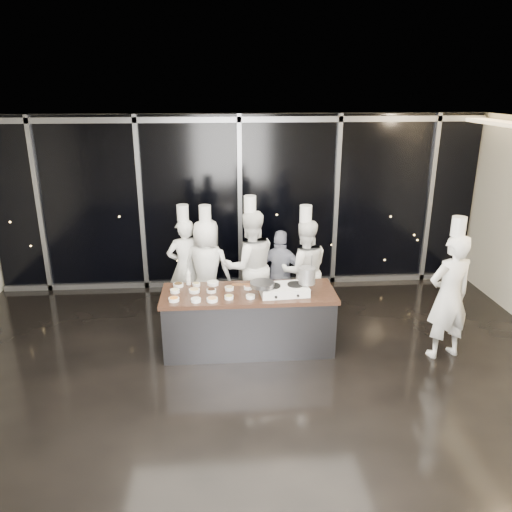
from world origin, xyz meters
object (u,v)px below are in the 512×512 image
Objects in this scene: demo_counter at (249,320)px; stove at (284,289)px; chef_center at (250,266)px; chef_left at (207,269)px; chef_far_left at (185,265)px; frying_pan at (262,284)px; guest at (281,275)px; chef_side at (449,296)px; stock_pot at (307,275)px; chef_right at (304,270)px.

demo_counter is 3.56× the size of stove.
chef_center is (0.09, 1.00, 0.47)m from demo_counter.
chef_left is 0.71m from chef_center.
chef_far_left is at bearing -29.31° from chef_center.
chef_left is (-0.61, 1.13, 0.39)m from demo_counter.
frying_pan is 1.26m from guest.
guest is at bearing 65.88° from frying_pan.
chef_center is at bearing 105.62° from stove.
chef_side is at bearing -11.80° from stove.
frying_pan is 0.32× the size of chef_far_left.
guest is (0.59, 1.01, 0.30)m from demo_counter.
stove is at bearing -11.96° from demo_counter.
stock_pot reaches higher than stove.
chef_center reaches higher than stock_pot.
chef_left is at bearing 118.20° from demo_counter.
guest is (0.50, 0.00, -0.18)m from chef_center.
demo_counter is 1.19× the size of chef_center.
demo_counter is 0.66m from frying_pan.
chef_right is (0.14, 1.02, -0.30)m from stock_pot.
chef_right is at bearing -167.65° from chef_left.
chef_right reaches higher than chef_far_left.
chef_side is (2.26, -0.30, -0.04)m from stove.
stove is at bearing -176.27° from stock_pot.
chef_center is at bearing -7.63° from chef_right.
frying_pan is 1.15m from chef_center.
chef_far_left is 0.90× the size of chef_center.
chef_center is (-0.73, 1.09, -0.23)m from stock_pot.
frying_pan is (-0.32, -0.04, 0.10)m from stove.
chef_side is at bearing 164.41° from guest.
chef_far_left is (-0.97, 1.32, 0.39)m from demo_counter.
frying_pan is 0.31× the size of chef_right.
guest is at bearing -46.55° from chef_side.
frying_pan is at bearing -38.44° from demo_counter.
chef_right is at bearing 151.43° from chef_far_left.
frying_pan is at bearing -174.94° from stock_pot.
chef_right is at bearing 82.36° from stock_pot.
chef_left is 1.27× the size of guest.
chef_center is (1.06, -0.32, 0.09)m from chef_far_left.
guest is at bearing -166.40° from chef_left.
demo_counter is 2.82m from chef_side.
stock_pot is at bearing -22.82° from chef_side.
chef_side is (3.72, -1.72, 0.09)m from chef_far_left.
chef_far_left reaches higher than stove.
stove is (0.49, -0.10, 0.51)m from demo_counter.
frying_pan is 0.65m from stock_pot.
guest reaches higher than stock_pot.
guest is 0.39m from chef_right.
chef_side is at bearing 139.81° from chef_center.
chef_left is 1.57m from chef_right.
chef_far_left is 0.41m from chef_left.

